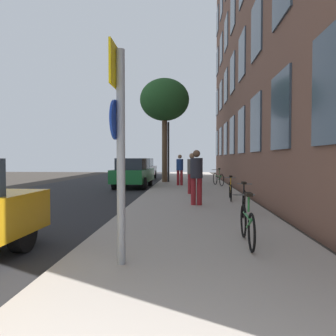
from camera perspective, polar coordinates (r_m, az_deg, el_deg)
ground_plane at (r=16.00m, az=-8.32°, el=-4.10°), size 41.80×41.80×0.00m
road_asphalt at (r=16.56m, az=-15.46°, el=-3.93°), size 7.00×38.00×0.01m
sidewalk at (r=15.65m, az=4.35°, el=-3.99°), size 4.20×38.00×0.12m
sign_post at (r=4.52m, az=-8.87°, el=5.61°), size 0.15×0.60×3.11m
traffic_light at (r=20.25m, az=-0.21°, el=4.93°), size 0.43×0.24×3.84m
tree_near at (r=20.43m, az=-0.63°, el=12.11°), size 3.13×3.13×6.56m
bicycle_0 at (r=5.78m, az=14.17°, el=-9.79°), size 0.42×1.59×0.93m
bicycle_1 at (r=8.77m, az=13.60°, el=-5.92°), size 0.50×1.60×0.89m
bicycle_2 at (r=11.72m, az=11.25°, el=-3.97°), size 0.42×1.66×0.89m
bicycle_3 at (r=14.61m, az=4.87°, el=-2.71°), size 0.42×1.68×0.95m
bicycle_4 at (r=17.68m, az=9.11°, el=-1.92°), size 0.57×1.70×0.97m
pedestrian_0 at (r=10.19m, az=5.18°, el=-1.01°), size 0.46×0.46×1.78m
pedestrian_1 at (r=13.35m, az=4.35°, el=-0.49°), size 0.47×0.47×1.73m
pedestrian_2 at (r=17.62m, az=2.15°, el=0.05°), size 0.53×0.53×1.72m
car_1 at (r=17.53m, az=-6.30°, el=-0.83°), size 1.90×4.01×1.62m
car_2 at (r=24.07m, az=-4.75°, el=-0.11°), size 1.87×4.45×1.62m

